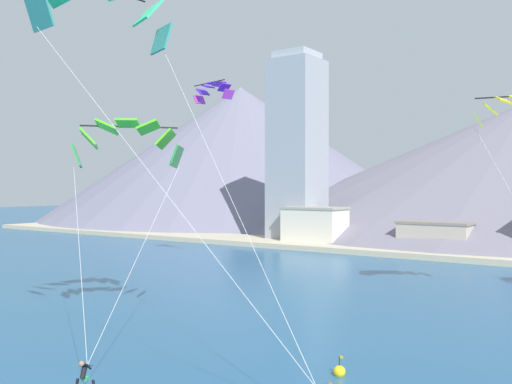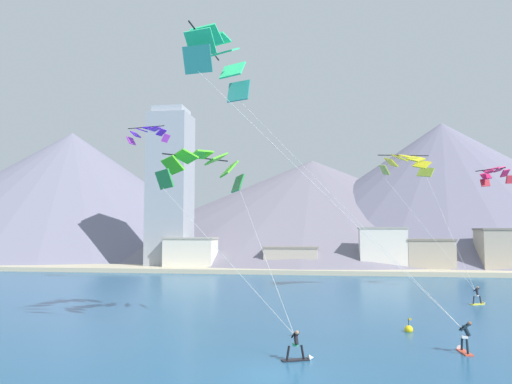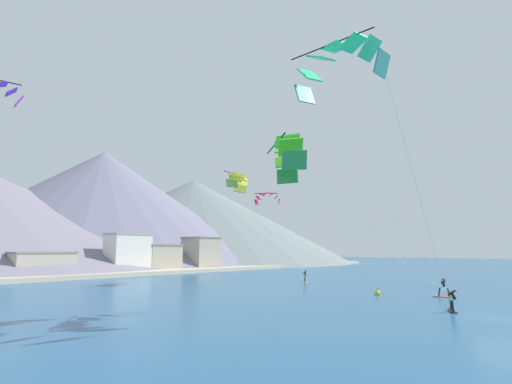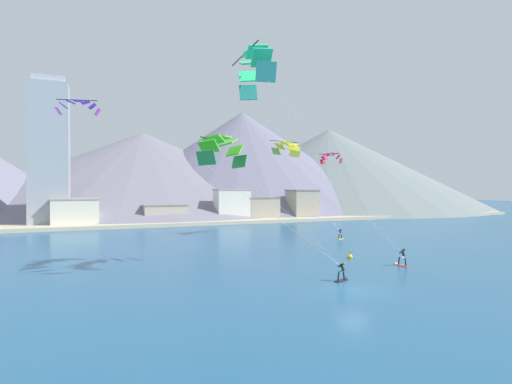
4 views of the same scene
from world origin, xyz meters
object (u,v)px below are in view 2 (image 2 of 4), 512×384
at_px(parafoil_kite_mid_center, 202,167).
at_px(race_marker_buoy, 409,329).
at_px(parafoil_kite_near_lead, 218,58).
at_px(kitesurfer_near_trail, 479,299).
at_px(parafoil_kite_near_trail, 407,163).
at_px(kitesurfer_near_lead, 464,342).
at_px(parafoil_kite_distant_high_outer, 148,133).
at_px(parafoil_kite_distant_low_drift, 495,174).
at_px(kitesurfer_mid_center, 300,351).

xyz_separation_m(parafoil_kite_mid_center, race_marker_buoy, (14.31, -0.31, -11.19)).
distance_m(parafoil_kite_near_lead, parafoil_kite_mid_center, 7.92).
xyz_separation_m(kitesurfer_near_trail, parafoil_kite_near_trail, (-4.89, 7.81, 13.58)).
height_order(parafoil_kite_near_trail, parafoil_kite_mid_center, parafoil_kite_near_trail).
bearing_deg(parafoil_kite_near_trail, parafoil_kite_mid_center, -129.85).
height_order(kitesurfer_near_lead, kitesurfer_near_trail, kitesurfer_near_lead).
bearing_deg(kitesurfer_near_lead, kitesurfer_near_trail, 72.24).
relative_size(kitesurfer_near_lead, parafoil_kite_distant_high_outer, 0.31).
bearing_deg(parafoil_kite_distant_low_drift, kitesurfer_near_trail, -115.78).
bearing_deg(parafoil_kite_mid_center, parafoil_kite_distant_high_outer, 119.04).
height_order(parafoil_kite_near_lead, parafoil_kite_distant_high_outer, parafoil_kite_near_lead).
xyz_separation_m(parafoil_kite_near_lead, parafoil_kite_distant_high_outer, (-15.08, 26.99, 0.61)).
bearing_deg(kitesurfer_mid_center, kitesurfer_near_lead, 19.21).
height_order(parafoil_kite_distant_high_outer, parafoil_kite_distant_low_drift, parafoil_kite_distant_high_outer).
height_order(kitesurfer_near_lead, kitesurfer_mid_center, kitesurfer_near_lead).
bearing_deg(kitesurfer_near_trail, parafoil_kite_mid_center, -149.36).
bearing_deg(kitesurfer_mid_center, parafoil_kite_distant_high_outer, 122.61).
height_order(kitesurfer_near_trail, parafoil_kite_mid_center, parafoil_kite_mid_center).
distance_m(kitesurfer_near_lead, parafoil_kite_near_lead, 23.02).
distance_m(parafoil_kite_mid_center, race_marker_buoy, 18.17).
xyz_separation_m(kitesurfer_near_trail, parafoil_kite_distant_high_outer, (-35.70, 10.29, 18.36)).
distance_m(parafoil_kite_near_lead, parafoil_kite_distant_low_drift, 37.66).
xyz_separation_m(parafoil_kite_distant_high_outer, race_marker_buoy, (27.45, -23.97, -18.71)).
distance_m(parafoil_kite_mid_center, parafoil_kite_distant_low_drift, 36.44).
bearing_deg(kitesurfer_near_trail, parafoil_kite_near_trail, 122.07).
xyz_separation_m(kitesurfer_near_trail, parafoil_kite_distant_low_drift, (5.02, 10.38, 12.52)).
height_order(parafoil_kite_distant_low_drift, race_marker_buoy, parafoil_kite_distant_low_drift).
xyz_separation_m(kitesurfer_mid_center, race_marker_buoy, (6.73, 8.40, -0.32)).
relative_size(parafoil_kite_near_lead, parafoil_kite_mid_center, 1.58).
height_order(parafoil_kite_mid_center, parafoil_kite_distant_high_outer, parafoil_kite_distant_high_outer).
xyz_separation_m(parafoil_kite_mid_center, parafoil_kite_distant_low_drift, (27.58, 23.75, 1.69)).
bearing_deg(parafoil_kite_distant_low_drift, parafoil_kite_near_trail, -165.43).
distance_m(kitesurfer_near_trail, kitesurfer_mid_center, 26.69).
bearing_deg(race_marker_buoy, kitesurfer_near_lead, -67.68).
bearing_deg(kitesurfer_near_lead, parafoil_kite_distant_low_drift, 69.30).
bearing_deg(parafoil_kite_near_trail, kitesurfer_mid_center, -108.67).
xyz_separation_m(parafoil_kite_mid_center, parafoil_kite_distant_high_outer, (-13.13, 23.66, 7.53)).
relative_size(parafoil_kite_distant_high_outer, race_marker_buoy, 5.71).
bearing_deg(kitesurfer_near_trail, race_marker_buoy, -121.11).
distance_m(kitesurfer_near_lead, race_marker_buoy, 5.74).
distance_m(kitesurfer_near_trail, parafoil_kite_near_trail, 16.41).
xyz_separation_m(parafoil_kite_near_trail, race_marker_buoy, (-3.36, -21.49, -13.94)).
distance_m(parafoil_kite_near_trail, race_marker_buoy, 25.83).
distance_m(kitesurfer_near_trail, parafoil_kite_mid_center, 28.38).
relative_size(parafoil_kite_near_trail, parafoil_kite_distant_low_drift, 3.28).
bearing_deg(parafoil_kite_mid_center, parafoil_kite_distant_low_drift, 40.73).
bearing_deg(kitesurfer_near_trail, kitesurfer_near_lead, -107.76).
bearing_deg(parafoil_kite_mid_center, parafoil_kite_near_trail, 50.15).
relative_size(kitesurfer_near_lead, parafoil_kite_mid_center, 0.15).
relative_size(parafoil_kite_near_lead, race_marker_buoy, 17.96).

